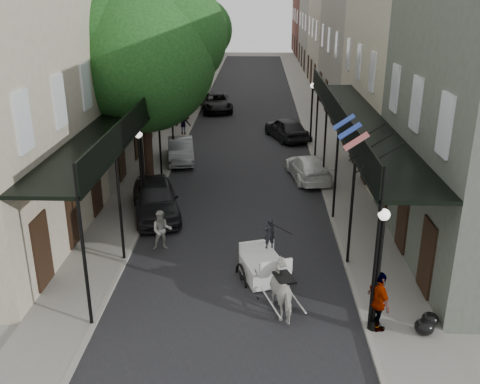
# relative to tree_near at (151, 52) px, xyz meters

# --- Properties ---
(ground) EXTENTS (140.00, 140.00, 0.00)m
(ground) POSITION_rel_tree_near_xyz_m (4.20, -10.18, -6.49)
(ground) COLOR gray
(ground) RESTS_ON ground
(road) EXTENTS (8.00, 90.00, 0.01)m
(road) POSITION_rel_tree_near_xyz_m (4.20, 9.82, -6.48)
(road) COLOR black
(road) RESTS_ON ground
(sidewalk_left) EXTENTS (2.20, 90.00, 0.12)m
(sidewalk_left) POSITION_rel_tree_near_xyz_m (-0.80, 9.82, -6.43)
(sidewalk_left) COLOR gray
(sidewalk_left) RESTS_ON ground
(sidewalk_right) EXTENTS (2.20, 90.00, 0.12)m
(sidewalk_right) POSITION_rel_tree_near_xyz_m (9.20, 9.82, -6.43)
(sidewalk_right) COLOR gray
(sidewalk_right) RESTS_ON ground
(building_row_left) EXTENTS (5.00, 80.00, 10.50)m
(building_row_left) POSITION_rel_tree_near_xyz_m (-4.40, 19.82, -1.24)
(building_row_left) COLOR #BBB096
(building_row_left) RESTS_ON ground
(building_row_right) EXTENTS (5.00, 80.00, 10.50)m
(building_row_right) POSITION_rel_tree_near_xyz_m (12.80, 19.82, -1.24)
(building_row_right) COLOR gray
(building_row_right) RESTS_ON ground
(gallery_left) EXTENTS (2.20, 18.05, 4.88)m
(gallery_left) POSITION_rel_tree_near_xyz_m (-0.59, -3.20, -2.44)
(gallery_left) COLOR black
(gallery_left) RESTS_ON sidewalk_left
(gallery_right) EXTENTS (2.20, 18.05, 4.88)m
(gallery_right) POSITION_rel_tree_near_xyz_m (8.99, -3.20, -2.44)
(gallery_right) COLOR black
(gallery_right) RESTS_ON sidewalk_right
(tree_near) EXTENTS (7.31, 6.80, 9.63)m
(tree_near) POSITION_rel_tree_near_xyz_m (0.00, 0.00, 0.00)
(tree_near) COLOR #382619
(tree_near) RESTS_ON sidewalk_left
(tree_far) EXTENTS (6.45, 6.00, 8.61)m
(tree_far) POSITION_rel_tree_near_xyz_m (-0.05, 14.00, -0.65)
(tree_far) COLOR #382619
(tree_far) RESTS_ON sidewalk_left
(lamppost_right_near) EXTENTS (0.32, 0.32, 3.71)m
(lamppost_right_near) POSITION_rel_tree_near_xyz_m (8.30, -12.18, -4.44)
(lamppost_right_near) COLOR black
(lamppost_right_near) RESTS_ON sidewalk_right
(lamppost_left) EXTENTS (0.32, 0.32, 3.71)m
(lamppost_left) POSITION_rel_tree_near_xyz_m (0.10, -4.18, -4.44)
(lamppost_left) COLOR black
(lamppost_left) RESTS_ON sidewalk_left
(lamppost_right_far) EXTENTS (0.32, 0.32, 3.71)m
(lamppost_right_far) POSITION_rel_tree_near_xyz_m (8.30, 7.82, -4.44)
(lamppost_right_far) COLOR black
(lamppost_right_far) RESTS_ON sidewalk_right
(horse) EXTENTS (1.31, 1.91, 1.47)m
(horse) POSITION_rel_tree_near_xyz_m (5.83, -11.18, -5.75)
(horse) COLOR beige
(horse) RESTS_ON ground
(carriage) EXTENTS (1.96, 2.45, 2.47)m
(carriage) POSITION_rel_tree_near_xyz_m (5.10, -9.00, -5.53)
(carriage) COLOR black
(carriage) RESTS_ON ground
(pedestrian_walking) EXTENTS (0.86, 0.73, 1.56)m
(pedestrian_walking) POSITION_rel_tree_near_xyz_m (1.42, -7.18, -5.71)
(pedestrian_walking) COLOR #A7A69D
(pedestrian_walking) RESTS_ON ground
(pedestrian_sidewalk_left) EXTENTS (1.04, 0.65, 1.54)m
(pedestrian_sidewalk_left) POSITION_rel_tree_near_xyz_m (-0.00, 9.42, -5.60)
(pedestrian_sidewalk_left) COLOR gray
(pedestrian_sidewalk_left) RESTS_ON sidewalk_left
(pedestrian_sidewalk_right) EXTENTS (0.76, 1.14, 1.81)m
(pedestrian_sidewalk_right) POSITION_rel_tree_near_xyz_m (8.40, -12.18, -5.46)
(pedestrian_sidewalk_right) COLOR gray
(pedestrian_sidewalk_right) RESTS_ON sidewalk_right
(car_left_near) EXTENTS (2.96, 4.93, 1.57)m
(car_left_near) POSITION_rel_tree_near_xyz_m (0.60, -4.00, -5.70)
(car_left_near) COLOR black
(car_left_near) RESTS_ON ground
(car_left_mid) EXTENTS (2.02, 4.14, 1.31)m
(car_left_mid) POSITION_rel_tree_near_xyz_m (0.60, 3.82, -5.83)
(car_left_mid) COLOR gray
(car_left_mid) RESTS_ON ground
(car_left_far) EXTENTS (3.07, 5.27, 1.38)m
(car_left_far) POSITION_rel_tree_near_xyz_m (1.60, 17.29, -5.80)
(car_left_far) COLOR black
(car_left_far) RESTS_ON ground
(car_right_near) EXTENTS (2.42, 4.49, 1.24)m
(car_right_near) POSITION_rel_tree_near_xyz_m (7.56, 1.03, -5.87)
(car_right_near) COLOR white
(car_right_near) RESTS_ON ground
(car_right_far) EXTENTS (3.09, 4.61, 1.46)m
(car_right_far) POSITION_rel_tree_near_xyz_m (6.80, 8.82, -5.76)
(car_right_far) COLOR black
(car_right_far) RESTS_ON ground
(trash_bags) EXTENTS (0.82, 0.97, 0.47)m
(trash_bags) POSITION_rel_tree_near_xyz_m (9.80, -12.20, -6.15)
(trash_bags) COLOR black
(trash_bags) RESTS_ON sidewalk_right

